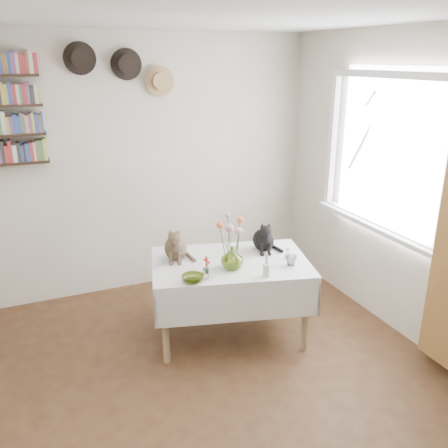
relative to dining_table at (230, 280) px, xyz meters
name	(u,v)px	position (x,y,z in m)	size (l,w,h in m)	color
room	(198,252)	(-0.64, -1.00, 0.74)	(4.08, 4.58, 2.58)	brown
window	(385,166)	(1.32, -0.20, 0.88)	(0.12, 1.52, 1.32)	white
dining_table	(230,280)	(0.00, 0.00, 0.00)	(1.44, 1.11, 0.68)	white
tabby_cat	(175,242)	(-0.39, 0.22, 0.32)	(0.20, 0.25, 0.30)	brown
black_cat	(263,235)	(0.36, 0.11, 0.31)	(0.19, 0.24, 0.29)	black
flower_vase	(232,258)	(-0.05, -0.14, 0.26)	(0.18, 0.18, 0.18)	#98B23B
green_bowl	(193,278)	(-0.41, -0.23, 0.19)	(0.17, 0.17, 0.05)	#98B23B
drinking_glass	(291,261)	(0.41, -0.27, 0.21)	(0.09, 0.09, 0.08)	white
candlestick	(266,269)	(0.13, -0.37, 0.23)	(0.05, 0.05, 0.19)	white
berry_jar	(206,268)	(-0.30, -0.22, 0.26)	(0.05, 0.05, 0.20)	white
porcelain_figurine	(288,254)	(0.46, -0.13, 0.21)	(0.05, 0.05, 0.10)	white
flower_bouquet	(232,227)	(-0.05, -0.12, 0.51)	(0.17, 0.12, 0.39)	#4C7233
wall_hats	(123,68)	(-0.52, 1.19, 1.65)	(0.98, 0.09, 0.48)	black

